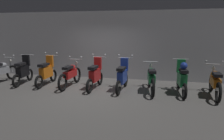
% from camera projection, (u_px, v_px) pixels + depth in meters
% --- Properties ---
extents(ground_plane, '(80.00, 80.00, 0.00)m').
position_uv_depth(ground_plane, '(92.00, 92.00, 7.16)').
color(ground_plane, '#565451').
extents(back_wall, '(16.35, 0.30, 3.04)m').
position_uv_depth(back_wall, '(106.00, 45.00, 9.09)').
color(back_wall, '#ADADB2').
rests_on(back_wall, ground).
extents(motorbike_slot_0, '(0.59, 1.95, 1.15)m').
position_uv_depth(motorbike_slot_0, '(0.00, 71.00, 8.31)').
color(motorbike_slot_0, black).
rests_on(motorbike_slot_0, ground).
extents(motorbike_slot_1, '(0.56, 1.67, 1.18)m').
position_uv_depth(motorbike_slot_1, '(23.00, 71.00, 8.18)').
color(motorbike_slot_1, black).
rests_on(motorbike_slot_1, ground).
extents(motorbike_slot_2, '(0.59, 1.68, 1.29)m').
position_uv_depth(motorbike_slot_2, '(47.00, 72.00, 8.00)').
color(motorbike_slot_2, black).
rests_on(motorbike_slot_2, ground).
extents(motorbike_slot_3, '(0.59, 1.95, 1.15)m').
position_uv_depth(motorbike_slot_3, '(71.00, 74.00, 7.77)').
color(motorbike_slot_3, black).
rests_on(motorbike_slot_3, ground).
extents(motorbike_slot_4, '(0.59, 1.68, 1.29)m').
position_uv_depth(motorbike_slot_4, '(95.00, 75.00, 7.46)').
color(motorbike_slot_4, black).
rests_on(motorbike_slot_4, ground).
extents(motorbike_slot_5, '(0.59, 1.68, 1.29)m').
position_uv_depth(motorbike_slot_5, '(122.00, 76.00, 7.23)').
color(motorbike_slot_5, black).
rests_on(motorbike_slot_5, ground).
extents(motorbike_slot_6, '(0.56, 1.95, 1.03)m').
position_uv_depth(motorbike_slot_6, '(151.00, 78.00, 7.10)').
color(motorbike_slot_6, black).
rests_on(motorbike_slot_6, ground).
extents(motorbike_slot_7, '(0.56, 1.68, 1.18)m').
position_uv_depth(motorbike_slot_7, '(182.00, 78.00, 6.85)').
color(motorbike_slot_7, black).
rests_on(motorbike_slot_7, ground).
extents(motorbike_slot_8, '(0.59, 1.95, 1.15)m').
position_uv_depth(motorbike_slot_8, '(215.00, 82.00, 6.57)').
color(motorbike_slot_8, black).
rests_on(motorbike_slot_8, ground).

